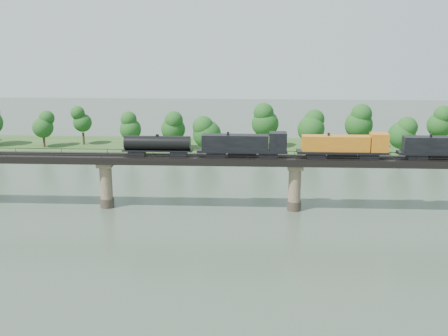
{
  "coord_description": "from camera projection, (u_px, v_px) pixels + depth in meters",
  "views": [
    {
      "loc": [
        -9.38,
        -83.22,
        39.15
      ],
      "look_at": [
        -14.84,
        30.0,
        9.0
      ],
      "focal_mm": 45.0,
      "sensor_mm": 36.0,
      "label": 1
    }
  ],
  "objects": [
    {
      "name": "ground",
      "position": [
        307.0,
        271.0,
        89.96
      ],
      "size": [
        400.0,
        400.0,
        0.0
      ],
      "primitive_type": "plane",
      "color": "#354436",
      "rests_on": "ground"
    },
    {
      "name": "far_bank",
      "position": [
        281.0,
        148.0,
        171.8
      ],
      "size": [
        300.0,
        24.0,
        1.6
      ],
      "primitive_type": "cube",
      "color": "#28471C",
      "rests_on": "ground"
    },
    {
      "name": "bridge",
      "position": [
        295.0,
        185.0,
        117.51
      ],
      "size": [
        236.0,
        30.0,
        11.5
      ],
      "color": "#473A2D",
      "rests_on": "ground"
    },
    {
      "name": "bridge_superstructure",
      "position": [
        296.0,
        156.0,
        115.89
      ],
      "size": [
        220.0,
        4.9,
        0.75
      ],
      "color": "black",
      "rests_on": "bridge"
    },
    {
      "name": "far_treeline",
      "position": [
        255.0,
        125.0,
        165.8
      ],
      "size": [
        289.06,
        17.54,
        13.6
      ],
      "color": "#382619",
      "rests_on": "far_bank"
    },
    {
      "name": "freight_train",
      "position": [
        310.0,
        146.0,
        115.19
      ],
      "size": [
        75.43,
        2.94,
        5.19
      ],
      "color": "black",
      "rests_on": "bridge"
    }
  ]
}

